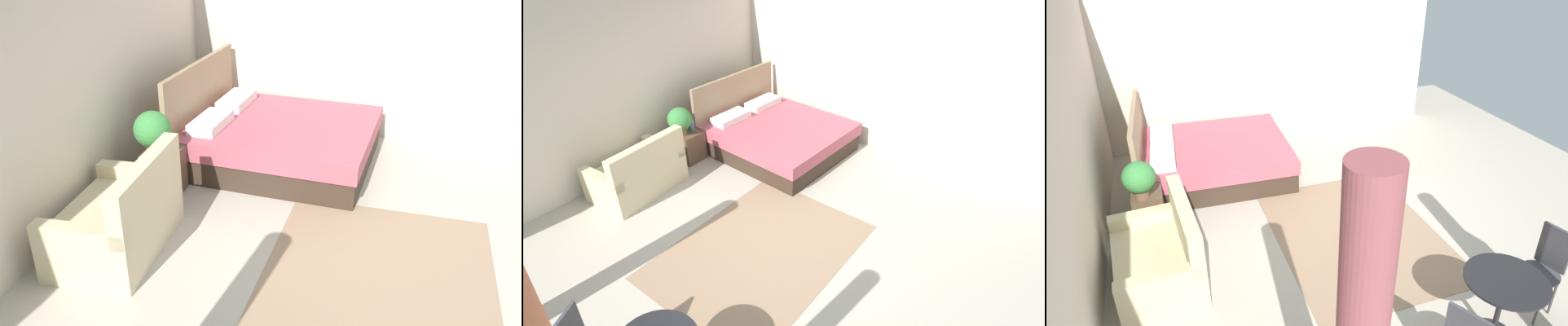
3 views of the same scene
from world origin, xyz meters
The scene contains 9 objects.
ground_plane centered at (0.00, 0.00, -0.01)m, with size 9.24×8.79×0.02m, color #B2A899.
wall_back centered at (0.00, 2.89, 1.41)m, with size 9.24×0.12×2.83m, color beige.
wall_right centered at (3.12, 0.00, 1.41)m, with size 0.12×5.79×2.83m, color beige.
area_rug centered at (-0.21, -0.05, 0.00)m, with size 2.60×1.92×0.01m, color #93755B.
bed centered at (1.93, 1.37, 0.28)m, with size 2.02×2.23×1.16m.
couch centered at (-0.29, 2.23, 0.30)m, with size 1.33×0.91×0.91m.
nightstand centered at (0.79, 2.31, 0.25)m, with size 0.41×0.36×0.50m.
potted_plant centered at (0.69, 2.35, 0.77)m, with size 0.38×0.38×0.47m.
vase centered at (0.91, 2.35, 0.59)m, with size 0.10×0.10×0.18m.
Camera 2 is at (-3.08, -2.59, 3.67)m, focal length 28.44 mm.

